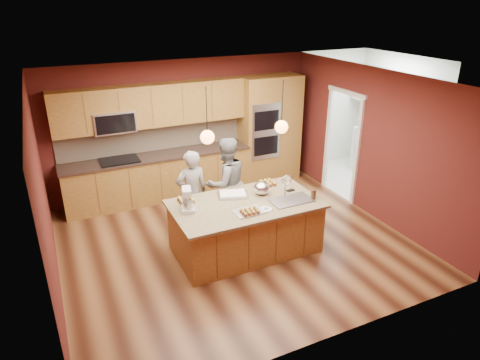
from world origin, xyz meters
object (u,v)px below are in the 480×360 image
person_left (192,193)px  stand_mixer (187,201)px  island (246,226)px  mixing_bowl (262,188)px  person_right (226,183)px

person_left → stand_mixer: bearing=65.5°
island → mixing_bowl: bearing=26.6°
person_right → mixing_bowl: (0.31, -0.72, 0.13)m
person_right → stand_mixer: bearing=29.5°
island → mixing_bowl: 0.65m
stand_mixer → mixing_bowl: (1.27, 0.04, -0.05)m
island → person_right: person_right is taller
island → stand_mixer: 1.09m
mixing_bowl → island: bearing=-153.4°
person_left → mixing_bowl: 1.21m
island → person_left: (-0.59, 0.90, 0.32)m
person_right → mixing_bowl: 0.80m
island → person_right: 0.98m
island → person_right: (0.04, 0.90, 0.38)m
person_left → person_right: 0.64m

